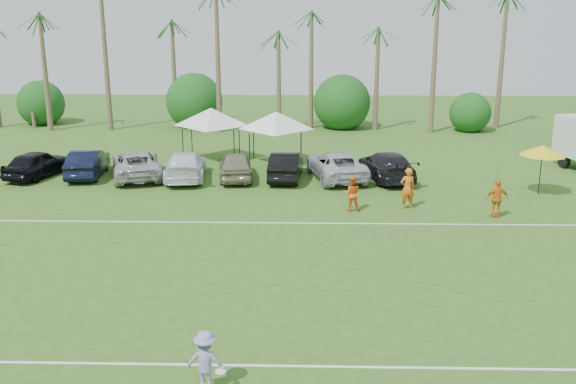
{
  "coord_description": "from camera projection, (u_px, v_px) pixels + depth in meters",
  "views": [
    {
      "loc": [
        2.97,
        -13.11,
        9.04
      ],
      "look_at": [
        2.29,
        13.42,
        1.6
      ],
      "focal_mm": 40.0,
      "sensor_mm": 36.0,
      "label": 1
    }
  ],
  "objects": [
    {
      "name": "parked_car_3",
      "position": [
        185.0,
        165.0,
        36.0
      ],
      "size": [
        2.74,
        5.54,
        1.55
      ],
      "primitive_type": "imported",
      "rotation": [
        0.0,
        0.0,
        3.25
      ],
      "color": "white",
      "rests_on": "ground"
    },
    {
      "name": "parked_car_5",
      "position": [
        286.0,
        165.0,
        35.94
      ],
      "size": [
        1.93,
        4.79,
        1.55
      ],
      "primitive_type": "imported",
      "rotation": [
        0.0,
        0.0,
        3.08
      ],
      "color": "black",
      "rests_on": "ground"
    },
    {
      "name": "palm_tree_10",
      "position": [
        568.0,
        10.0,
        48.66
      ],
      "size": [
        2.4,
        2.4,
        10.9
      ],
      "color": "brown",
      "rests_on": "ground"
    },
    {
      "name": "frisbee_player",
      "position": [
        206.0,
        361.0,
        15.72
      ],
      "size": [
        1.07,
        0.67,
        1.59
      ],
      "rotation": [
        0.0,
        0.0,
        3.06
      ],
      "color": "#8B84BB",
      "rests_on": "ground"
    },
    {
      "name": "bush_tree_1",
      "position": [
        195.0,
        105.0,
        52.34
      ],
      "size": [
        4.0,
        4.0,
        4.0
      ],
      "color": "brown",
      "rests_on": "ground"
    },
    {
      "name": "canopy_tent_left",
      "position": [
        211.0,
        108.0,
        39.89
      ],
      "size": [
        4.78,
        4.78,
        3.88
      ],
      "color": "black",
      "rests_on": "ground"
    },
    {
      "name": "market_umbrella",
      "position": [
        543.0,
        150.0,
        32.36
      ],
      "size": [
        2.33,
        2.33,
        2.6
      ],
      "color": "black",
      "rests_on": "ground"
    },
    {
      "name": "sideline_player_c",
      "position": [
        497.0,
        199.0,
        29.09
      ],
      "size": [
        1.06,
        0.47,
        1.79
      ],
      "primitive_type": "imported",
      "rotation": [
        0.0,
        0.0,
        3.17
      ],
      "color": "orange",
      "rests_on": "ground"
    },
    {
      "name": "palm_tree_4",
      "position": [
        215.0,
        33.0,
        49.79
      ],
      "size": [
        2.4,
        2.4,
        8.9
      ],
      "color": "brown",
      "rests_on": "ground"
    },
    {
      "name": "parked_car_6",
      "position": [
        336.0,
        165.0,
        36.01
      ],
      "size": [
        3.67,
        5.98,
        1.55
      ],
      "primitive_type": "imported",
      "rotation": [
        0.0,
        0.0,
        3.35
      ],
      "color": "silver",
      "rests_on": "ground"
    },
    {
      "name": "palm_tree_5",
      "position": [
        266.0,
        22.0,
        49.46
      ],
      "size": [
        2.4,
        2.4,
        9.9
      ],
      "color": "brown",
      "rests_on": "ground"
    },
    {
      "name": "field_lines",
      "position": [
        220.0,
        276.0,
        22.83
      ],
      "size": [
        80.0,
        12.1,
        0.01
      ],
      "color": "white",
      "rests_on": "ground"
    },
    {
      "name": "bush_tree_3",
      "position": [
        465.0,
        106.0,
        51.8
      ],
      "size": [
        4.0,
        4.0,
        4.0
      ],
      "color": "brown",
      "rests_on": "ground"
    },
    {
      "name": "sideline_player_b",
      "position": [
        352.0,
        193.0,
        30.12
      ],
      "size": [
        0.82,
        0.64,
        1.68
      ],
      "primitive_type": "imported",
      "rotation": [
        0.0,
        0.0,
        3.13
      ],
      "color": "orange",
      "rests_on": "ground"
    },
    {
      "name": "bush_tree_0",
      "position": [
        37.0,
        104.0,
        52.65
      ],
      "size": [
        4.0,
        4.0,
        4.0
      ],
      "color": "brown",
      "rests_on": "ground"
    },
    {
      "name": "parked_car_1",
      "position": [
        88.0,
        163.0,
        36.53
      ],
      "size": [
        2.08,
        4.83,
        1.55
      ],
      "primitive_type": "imported",
      "rotation": [
        0.0,
        0.0,
        3.24
      ],
      "color": "black",
      "rests_on": "ground"
    },
    {
      "name": "bush_tree_2",
      "position": [
        342.0,
        105.0,
        52.04
      ],
      "size": [
        4.0,
        4.0,
        4.0
      ],
      "color": "brown",
      "rests_on": "ground"
    },
    {
      "name": "parked_car_2",
      "position": [
        136.0,
        164.0,
        36.31
      ],
      "size": [
        4.1,
        6.07,
        1.55
      ],
      "primitive_type": "imported",
      "rotation": [
        0.0,
        0.0,
        3.44
      ],
      "color": "#AEAFB1",
      "rests_on": "ground"
    },
    {
      "name": "palm_tree_1",
      "position": [
        48.0,
        22.0,
        49.87
      ],
      "size": [
        2.4,
        2.4,
        9.9
      ],
      "color": "brown",
      "rests_on": "ground"
    },
    {
      "name": "palm_tree_9",
      "position": [
        501.0,
        22.0,
        49.02
      ],
      "size": [
        2.4,
        2.4,
        9.9
      ],
      "color": "brown",
      "rests_on": "ground"
    },
    {
      "name": "palm_tree_8",
      "position": [
        435.0,
        34.0,
        49.37
      ],
      "size": [
        2.4,
        2.4,
        8.9
      ],
      "color": "brown",
      "rests_on": "ground"
    },
    {
      "name": "palm_tree_2",
      "position": [
        111.0,
        10.0,
        49.52
      ],
      "size": [
        2.4,
        2.4,
        10.9
      ],
      "color": "brown",
      "rests_on": "ground"
    },
    {
      "name": "parked_car_7",
      "position": [
        387.0,
        166.0,
        35.93
      ],
      "size": [
        3.12,
        5.64,
        1.55
      ],
      "primitive_type": "imported",
      "rotation": [
        0.0,
        0.0,
        3.33
      ],
      "color": "black",
      "rests_on": "ground"
    },
    {
      "name": "canopy_tent_right",
      "position": [
        276.0,
        112.0,
        38.9
      ],
      "size": [
        4.67,
        4.67,
        3.79
      ],
      "color": "black",
      "rests_on": "ground"
    },
    {
      "name": "palm_tree_6",
      "position": [
        318.0,
        10.0,
        49.13
      ],
      "size": [
        2.4,
        2.4,
        10.9
      ],
      "color": "brown",
      "rests_on": "ground"
    },
    {
      "name": "sideline_player_a",
      "position": [
        407.0,
        188.0,
        30.47
      ],
      "size": [
        0.81,
        0.62,
        1.98
      ],
      "primitive_type": "imported",
      "rotation": [
        0.0,
        0.0,
        3.36
      ],
      "color": "orange",
      "rests_on": "ground"
    },
    {
      "name": "parked_car_0",
      "position": [
        37.0,
        164.0,
        36.4
      ],
      "size": [
        2.91,
        4.85,
        1.55
      ],
      "primitive_type": "imported",
      "rotation": [
        0.0,
        0.0,
        2.89
      ],
      "color": "black",
      "rests_on": "ground"
    },
    {
      "name": "parked_car_4",
      "position": [
        236.0,
        165.0,
        35.96
      ],
      "size": [
        2.37,
        4.73,
        1.55
      ],
      "primitive_type": "imported",
      "rotation": [
        0.0,
        0.0,
        3.27
      ],
      "color": "gray",
      "rests_on": "ground"
    }
  ]
}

